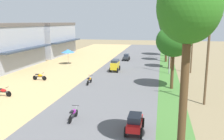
# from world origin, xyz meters

# --- Properties ---
(shophouse_mid) EXTENTS (9.85, 13.05, 6.90)m
(shophouse_mid) POSITION_xyz_m (-19.98, 28.24, 3.46)
(shophouse_mid) COLOR #999EA8
(shophouse_mid) RESTS_ON ground
(shophouse_far) EXTENTS (10.30, 13.49, 6.90)m
(shophouse_far) POSITION_xyz_m (-19.98, 43.15, 3.46)
(shophouse_far) COLOR #999EA8
(shophouse_far) RESTS_ON ground
(parked_motorbike_fifth) EXTENTS (1.80, 0.54, 0.94)m
(parked_motorbike_fifth) POSITION_xyz_m (-10.06, 14.48, 0.55)
(parked_motorbike_fifth) COLOR black
(parked_motorbike_fifth) RESTS_ON dirt_shoulder
(parked_motorbike_sixth) EXTENTS (1.80, 0.54, 0.94)m
(parked_motorbike_sixth) POSITION_xyz_m (-9.79, 21.21, 0.55)
(parked_motorbike_sixth) COLOR black
(parked_motorbike_sixth) RESTS_ON dirt_shoulder
(vendor_umbrella) EXTENTS (2.20, 2.20, 2.52)m
(vendor_umbrella) POSITION_xyz_m (-10.61, 32.65, 2.31)
(vendor_umbrella) COLOR #99999E
(vendor_umbrella) RESTS_ON dirt_shoulder
(median_tree_nearest) EXTENTS (2.89, 2.89, 9.37)m
(median_tree_nearest) POSITION_xyz_m (5.76, 6.29, 7.61)
(median_tree_nearest) COLOR #4C351E
(median_tree_nearest) RESTS_ON median_strip
(median_tree_second) EXTENTS (3.66, 3.66, 6.74)m
(median_tree_second) POSITION_xyz_m (5.87, 20.58, 5.12)
(median_tree_second) COLOR #4C351E
(median_tree_second) RESTS_ON median_strip
(median_tree_third) EXTENTS (2.84, 2.84, 6.61)m
(median_tree_third) POSITION_xyz_m (5.96, 32.11, 5.22)
(median_tree_third) COLOR #4C351E
(median_tree_third) RESTS_ON median_strip
(median_tree_fourth) EXTENTS (2.80, 2.80, 8.14)m
(median_tree_fourth) POSITION_xyz_m (5.52, 38.68, 6.45)
(median_tree_fourth) COLOR #4C351E
(median_tree_fourth) RESTS_ON median_strip
(median_tree_fifth) EXTENTS (3.81, 3.81, 9.42)m
(median_tree_fifth) POSITION_xyz_m (5.74, 45.95, 7.16)
(median_tree_fifth) COLOR #4C351E
(median_tree_fifth) RESTS_ON median_strip
(streetlamp_near) EXTENTS (3.16, 0.20, 8.19)m
(streetlamp_near) POSITION_xyz_m (5.80, 28.28, 4.75)
(streetlamp_near) COLOR gray
(streetlamp_near) RESTS_ON median_strip
(streetlamp_mid) EXTENTS (3.16, 0.20, 8.29)m
(streetlamp_mid) POSITION_xyz_m (5.80, 41.53, 4.81)
(streetlamp_mid) COLOR gray
(streetlamp_mid) RESTS_ON median_strip
(utility_pole_near) EXTENTS (1.80, 0.20, 8.28)m
(utility_pole_near) POSITION_xyz_m (8.81, 29.72, 4.33)
(utility_pole_near) COLOR brown
(utility_pole_near) RESTS_ON ground
(utility_pole_far) EXTENTS (1.80, 0.20, 8.07)m
(utility_pole_far) POSITION_xyz_m (8.48, 16.05, 4.22)
(utility_pole_far) COLOR brown
(utility_pole_far) RESTS_ON ground
(car_sedan_red) EXTENTS (1.10, 2.26, 1.19)m
(car_sedan_red) POSITION_xyz_m (3.14, 9.35, 0.74)
(car_sedan_red) COLOR red
(car_sedan_red) RESTS_ON road_strip
(car_van_yellow) EXTENTS (1.19, 2.41, 1.67)m
(car_van_yellow) POSITION_xyz_m (-1.79, 28.35, 1.02)
(car_van_yellow) COLOR gold
(car_van_yellow) RESTS_ON road_strip
(car_sedan_charcoal) EXTENTS (1.10, 2.26, 1.19)m
(car_sedan_charcoal) POSITION_xyz_m (-1.61, 38.61, 0.74)
(car_sedan_charcoal) COLOR #282D33
(car_sedan_charcoal) RESTS_ON road_strip
(motorbike_ahead_third) EXTENTS (0.54, 1.80, 0.94)m
(motorbike_ahead_third) POSITION_xyz_m (-1.45, 10.43, 0.57)
(motorbike_ahead_third) COLOR black
(motorbike_ahead_third) RESTS_ON road_strip
(motorbike_ahead_fourth) EXTENTS (0.54, 1.80, 0.94)m
(motorbike_ahead_fourth) POSITION_xyz_m (-3.29, 20.62, 0.57)
(motorbike_ahead_fourth) COLOR black
(motorbike_ahead_fourth) RESTS_ON road_strip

